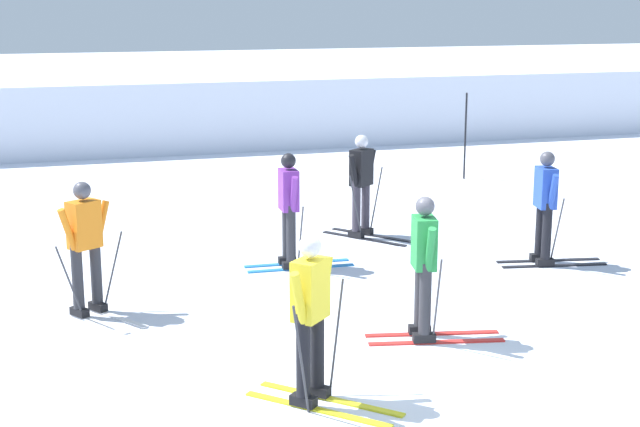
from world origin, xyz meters
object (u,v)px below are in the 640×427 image
object	(u,v)px
skier_black	(362,183)
trail_marker_pole	(465,136)
skier_green	(424,264)
skier_blue	(545,204)
skier_orange	(86,244)
skier_purple	(289,207)
skier_yellow	(311,314)

from	to	relation	value
skier_black	trail_marker_pole	size ratio (longest dim) A/B	0.91
skier_green	skier_black	bearing A→B (deg)	79.30
skier_blue	skier_orange	world-z (taller)	same
skier_purple	skier_yellow	bearing A→B (deg)	-102.43
skier_yellow	skier_orange	bearing A→B (deg)	120.21
skier_green	skier_purple	size ratio (longest dim) A/B	1.00
skier_orange	skier_yellow	size ratio (longest dim) A/B	1.00
skier_green	skier_purple	distance (m)	3.44
skier_black	skier_yellow	distance (m)	6.65
skier_orange	skier_yellow	bearing A→B (deg)	-59.79
skier_blue	skier_yellow	bearing A→B (deg)	-141.49
skier_blue	skier_yellow	world-z (taller)	same
skier_blue	skier_orange	size ratio (longest dim) A/B	1.00
skier_orange	trail_marker_pole	world-z (taller)	trail_marker_pole
skier_green	trail_marker_pole	world-z (taller)	trail_marker_pole
skier_purple	trail_marker_pole	distance (m)	7.81
skier_orange	trail_marker_pole	xyz separation A→B (m)	(8.44, 6.92, 0.03)
skier_green	skier_purple	bearing A→B (deg)	101.97
skier_orange	skier_black	world-z (taller)	same
skier_orange	skier_yellow	distance (m)	3.87
skier_purple	skier_blue	distance (m)	3.79
skier_green	skier_blue	world-z (taller)	same
skier_green	skier_yellow	xyz separation A→B (m)	(-1.74, -1.32, 0.00)
skier_black	skier_green	bearing A→B (deg)	-100.70
skier_green	skier_blue	distance (m)	3.83
skier_green	skier_purple	world-z (taller)	same
skier_green	skier_yellow	bearing A→B (deg)	-142.94
skier_black	skier_yellow	world-z (taller)	same
skier_yellow	trail_marker_pole	xyz separation A→B (m)	(6.49, 10.27, 0.03)
skier_black	skier_blue	bearing A→B (deg)	-48.89
skier_black	skier_yellow	xyz separation A→B (m)	(-2.65, -6.10, 0.00)
skier_purple	trail_marker_pole	bearing A→B (deg)	45.67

